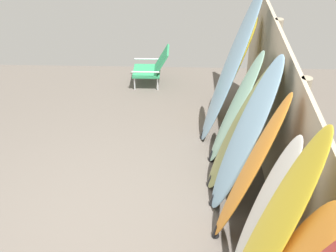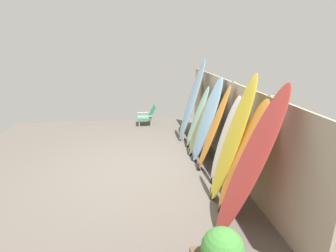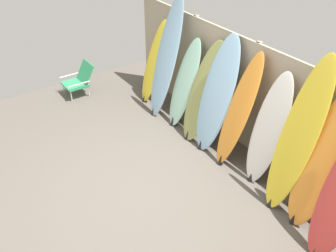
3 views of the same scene
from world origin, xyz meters
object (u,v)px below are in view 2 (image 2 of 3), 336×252
Objects in this scene: surfboard_red_9 at (250,164)px; beach_chair at (148,115)px; surfboard_orange_8 at (242,159)px; surfboard_seafoam_2 at (197,118)px; surfboard_yellow_0 at (190,107)px; surfboard_skyblue_4 at (207,121)px; surfboard_yellow_7 at (232,141)px; surfboard_skyblue_1 at (191,101)px; surfboard_white_6 at (225,142)px; surfboard_olive_3 at (203,121)px; surfboard_orange_5 at (213,130)px.

surfboard_red_9 is 5.43m from beach_chair.
surfboard_seafoam_2 is at bearing -179.78° from surfboard_orange_8.
surfboard_skyblue_4 is at bearing -1.26° from surfboard_yellow_0.
surfboard_yellow_7 is 1.18× the size of surfboard_orange_8.
surfboard_skyblue_1 is 1.02× the size of surfboard_yellow_7.
surfboard_red_9 reaches higher than beach_chair.
surfboard_skyblue_1 is at bearing -177.52° from surfboard_white_6.
beach_chair is at bearing -145.63° from surfboard_skyblue_1.
surfboard_olive_3 is 1.36m from surfboard_white_6.
surfboard_white_6 is at bearing 1.55° from beach_chair.
surfboard_olive_3 is at bearing 179.27° from surfboard_yellow_7.
surfboard_olive_3 is at bearing 1.10° from surfboard_seafoam_2.
surfboard_skyblue_4 reaches higher than surfboard_yellow_0.
surfboard_yellow_7 reaches higher than surfboard_white_6.
surfboard_yellow_0 is 3.78m from surfboard_orange_8.
surfboard_olive_3 reaches higher than beach_chair.
surfboard_yellow_0 is 1.62m from beach_chair.
surfboard_olive_3 is at bearing 179.72° from surfboard_orange_5.
surfboard_white_6 is (2.88, 0.02, 0.05)m from surfboard_yellow_0.
surfboard_yellow_7 reaches higher than surfboard_red_9.
surfboard_yellow_0 is at bearing 178.95° from surfboard_orange_5.
beach_chair is (-2.89, -1.11, -0.61)m from surfboard_skyblue_4.
surfboard_skyblue_4 is 0.49m from surfboard_orange_5.
surfboard_yellow_7 is 1.01× the size of surfboard_red_9.
surfboard_seafoam_2 is 0.83× the size of surfboard_skyblue_4.
beach_chair is at bearing -166.23° from surfboard_yellow_7.
surfboard_yellow_7 is (1.55, -0.02, 0.12)m from surfboard_skyblue_4.
beach_chair is at bearing -161.83° from surfboard_orange_5.
surfboard_yellow_0 is at bearing 178.00° from surfboard_red_9.
surfboard_orange_8 is at bearing 0.20° from surfboard_orange_5.
surfboard_skyblue_4 is 3.16m from beach_chair.
surfboard_skyblue_1 is 3.73m from surfboard_red_9.
surfboard_skyblue_4 is 1.04× the size of surfboard_orange_8.
surfboard_skyblue_4 reaches higher than surfboard_olive_3.
surfboard_yellow_7 is (2.88, 0.02, -0.02)m from surfboard_skyblue_1.
surfboard_orange_8 reaches higher than surfboard_yellow_0.
surfboard_white_6 is 2.68× the size of beach_chair.
surfboard_white_6 is 0.80× the size of surfboard_red_9.
surfboard_white_6 is at bearing 176.44° from surfboard_orange_8.
surfboard_skyblue_1 reaches higher than surfboard_seafoam_2.
surfboard_orange_5 is 0.99× the size of surfboard_orange_8.
surfboard_yellow_7 is (1.89, -0.02, 0.23)m from surfboard_olive_3.
surfboard_red_9 reaches higher than surfboard_white_6.
surfboard_seafoam_2 is at bearing -179.75° from surfboard_orange_5.
surfboard_orange_5 reaches higher than surfboard_white_6.
surfboard_seafoam_2 is at bearing -2.73° from surfboard_yellow_0.
surfboard_red_9 is at bearing -2.57° from surfboard_skyblue_4.
surfboard_orange_5 is 0.85× the size of surfboard_red_9.
surfboard_orange_5 is at bearing -1.05° from surfboard_yellow_0.
beach_chair is (-2.06, -1.10, -0.44)m from surfboard_seafoam_2.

